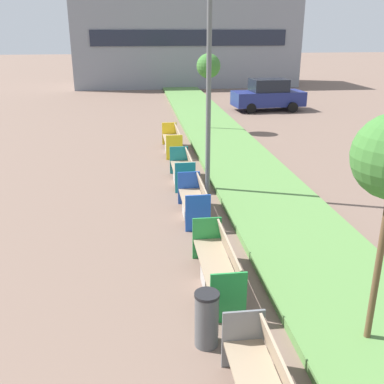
{
  "coord_description": "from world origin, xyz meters",
  "views": [
    {
      "loc": [
        -0.51,
        -0.59,
        4.7
      ],
      "look_at": [
        0.9,
        10.51,
        0.6
      ],
      "focal_mm": 42.0,
      "sensor_mm": 36.0,
      "label": 1
    }
  ],
  "objects": [
    {
      "name": "litter_bin",
      "position": [
        0.45,
        5.17,
        0.47
      ],
      "size": [
        0.39,
        0.39,
        0.93
      ],
      "color": "#4C4F51",
      "rests_on": "ground"
    },
    {
      "name": "bench_blue_frame",
      "position": [
        0.94,
        10.28,
        0.36
      ],
      "size": [
        0.65,
        1.9,
        0.94
      ],
      "color": "#9E9B96",
      "rests_on": "ground"
    },
    {
      "name": "bench_teal_frame",
      "position": [
        0.94,
        13.09,
        0.36
      ],
      "size": [
        0.65,
        1.97,
        0.94
      ],
      "color": "#9E9B96",
      "rests_on": "ground"
    },
    {
      "name": "building_backdrop",
      "position": [
        4.0,
        39.41,
        3.6
      ],
      "size": [
        18.36,
        6.37,
        7.19
      ],
      "color": "gray",
      "rests_on": "ground"
    },
    {
      "name": "street_lamp_post",
      "position": [
        1.55,
        11.95,
        4.52
      ],
      "size": [
        0.24,
        0.44,
        8.26
      ],
      "color": "#56595B",
      "rests_on": "ground"
    },
    {
      "name": "sapling_tree_far",
      "position": [
        2.93,
        20.5,
        3.02
      ],
      "size": [
        1.11,
        1.11,
        3.61
      ],
      "color": "brown",
      "rests_on": "ground"
    },
    {
      "name": "bench_yellow_frame",
      "position": [
        0.94,
        16.97,
        0.38
      ],
      "size": [
        0.65,
        2.43,
        0.94
      ],
      "color": "#9E9B96",
      "rests_on": "ground"
    },
    {
      "name": "bench_green_frame",
      "position": [
        0.94,
        6.84,
        0.37
      ],
      "size": [
        0.65,
        2.32,
        0.94
      ],
      "color": "#9E9B96",
      "rests_on": "ground"
    },
    {
      "name": "parked_car_distant",
      "position": [
        7.44,
        25.8,
        0.91
      ],
      "size": [
        4.32,
        2.07,
        1.86
      ],
      "rotation": [
        0.0,
        0.0,
        0.08
      ],
      "color": "navy",
      "rests_on": "ground"
    },
    {
      "name": "planter_grass_strip",
      "position": [
        3.2,
        12.0,
        0.09
      ],
      "size": [
        2.8,
        120.0,
        0.18
      ],
      "color": "#568442",
      "rests_on": "ground"
    }
  ]
}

